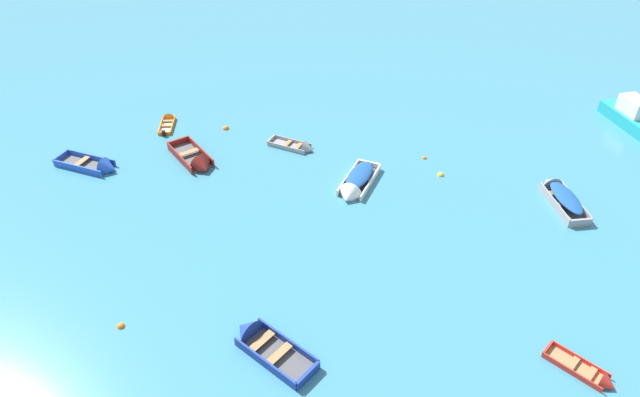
% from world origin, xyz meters
% --- Properties ---
extents(rowboat_grey_back_row_left, '(3.54, 2.05, 1.01)m').
position_xyz_m(rowboat_grey_back_row_left, '(-2.12, 23.95, 0.15)').
color(rowboat_grey_back_row_left, gray).
rests_on(rowboat_grey_back_row_left, ground_plane).
extents(rowboat_maroon_far_back, '(4.19, 4.32, 1.49)m').
position_xyz_m(rowboat_maroon_far_back, '(-8.60, 21.01, 0.25)').
color(rowboat_maroon_far_back, '#4C4C51').
rests_on(rowboat_maroon_far_back, ground_plane).
extents(rowboat_white_cluster_inner, '(2.65, 4.70, 1.46)m').
position_xyz_m(rowboat_white_cluster_inner, '(2.03, 19.75, 0.35)').
color(rowboat_white_cluster_inner, '#4C4C51').
rests_on(rowboat_white_cluster_inner, ground_plane).
extents(rowboat_blue_midfield_right, '(4.67, 2.39, 1.35)m').
position_xyz_m(rowboat_blue_midfield_right, '(-14.92, 19.67, 0.21)').
color(rowboat_blue_midfield_right, '#4C4C51').
rests_on(rowboat_blue_midfield_right, ground_plane).
extents(rowboat_deep_blue_near_right, '(4.38, 3.51, 1.42)m').
position_xyz_m(rowboat_deep_blue_near_right, '(-1.29, 7.19, 0.22)').
color(rowboat_deep_blue_near_right, '#4C4C51').
rests_on(rowboat_deep_blue_near_right, ground_plane).
extents(rowboat_orange_far_left, '(1.43, 3.11, 0.84)m').
position_xyz_m(rowboat_orange_far_left, '(-12.66, 26.49, 0.13)').
color(rowboat_orange_far_left, beige).
rests_on(rowboat_orange_far_left, ground_plane).
extents(motor_launch_turquoise_midfield_left, '(4.05, 6.92, 2.38)m').
position_xyz_m(motor_launch_turquoise_midfield_left, '(22.02, 29.90, 0.68)').
color(motor_launch_turquoise_midfield_left, teal).
rests_on(motor_launch_turquoise_midfield_left, ground_plane).
extents(rowboat_red_outer_left, '(2.97, 2.52, 0.88)m').
position_xyz_m(rowboat_red_outer_left, '(13.29, 7.25, 0.13)').
color(rowboat_red_outer_left, '#99754C').
rests_on(rowboat_red_outer_left, ground_plane).
extents(rowboat_grey_near_left, '(2.43, 4.63, 1.28)m').
position_xyz_m(rowboat_grey_near_left, '(14.46, 20.29, 0.40)').
color(rowboat_grey_near_left, '#4C4C51').
rests_on(rowboat_grey_near_left, ground_plane).
extents(mooring_buoy_between_boats_left, '(0.46, 0.46, 0.46)m').
position_xyz_m(mooring_buoy_between_boats_left, '(-8.10, 26.07, 0.00)').
color(mooring_buoy_between_boats_left, orange).
rests_on(mooring_buoy_between_boats_left, ground_plane).
extents(mooring_buoy_trailing, '(0.36, 0.36, 0.36)m').
position_xyz_m(mooring_buoy_trailing, '(-7.90, 7.25, 0.00)').
color(mooring_buoy_trailing, orange).
rests_on(mooring_buoy_trailing, ground_plane).
extents(mooring_buoy_outer_edge, '(0.30, 0.30, 0.30)m').
position_xyz_m(mooring_buoy_outer_edge, '(6.41, 23.95, 0.00)').
color(mooring_buoy_outer_edge, orange).
rests_on(mooring_buoy_outer_edge, ground_plane).
extents(mooring_buoy_far_field, '(0.42, 0.42, 0.42)m').
position_xyz_m(mooring_buoy_far_field, '(7.42, 22.02, 0.00)').
color(mooring_buoy_far_field, yellow).
rests_on(mooring_buoy_far_field, ground_plane).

